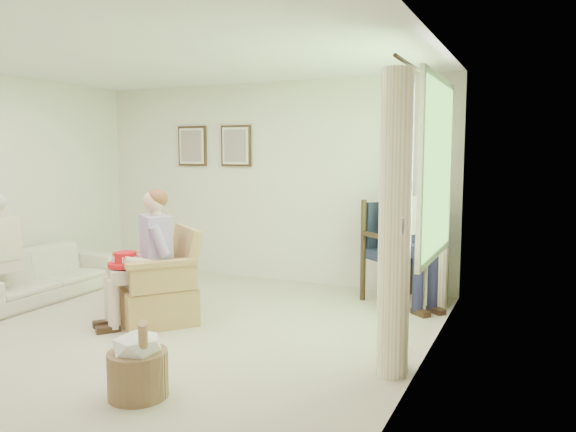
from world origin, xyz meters
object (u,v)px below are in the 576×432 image
Objects in this scene: sofa at (39,275)px; person_dark at (403,228)px; person_wicker at (149,249)px; hatbox at (138,364)px; wood_armchair at (406,248)px; red_hat at (126,261)px; wicker_armchair at (158,292)px.

person_dark reaches higher than sofa.
person_wicker is 2.71m from person_dark.
person_dark is at bearing 70.05° from hatbox.
wood_armchair is at bearing 71.09° from hatbox.
red_hat is 0.55× the size of hatbox.
sofa is at bearing -145.54° from wicker_armchair.
hatbox is at bearing -120.55° from sofa.
sofa is 3.22m from hatbox.
wicker_armchair is 0.47m from person_wicker.
wicker_armchair reaches higher than sofa.
wood_armchair is at bearing 41.24° from person_dark.
person_dark is 4.28× the size of red_hat.
person_wicker is 2.14× the size of hatbox.
person_wicker is (0.00, -0.13, 0.45)m from wicker_armchair.
sofa is at bearing -149.49° from person_wicker.
person_wicker is (-2.09, -1.91, 0.14)m from wood_armchair.
wicker_armchair is 1.79m from hatbox.
person_dark is (3.90, 1.46, 0.59)m from sofa.
hatbox is (-1.12, -3.28, -0.38)m from wood_armchair.
sofa is 1.48× the size of person_wicker.
hatbox is (0.97, -1.50, -0.06)m from wicker_armchair.
red_hat is (-0.16, -0.28, 0.35)m from wicker_armchair.
hatbox is at bearing -18.39° from wicker_armchair.
person_dark is 3.35m from hatbox.
wicker_armchair is 2.80× the size of red_hat.
sofa is at bearing 149.45° from hatbox.
person_wicker is at bearing 170.64° from person_dark.
red_hat is at bearing -104.15° from sofa.
hatbox is (-1.12, -3.10, -0.63)m from person_dark.
wicker_armchair is 1.55× the size of hatbox.
wood_armchair reaches higher than hatbox.
wicker_armchair is 0.84× the size of wood_armchair.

